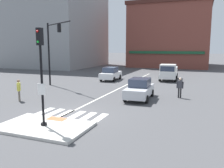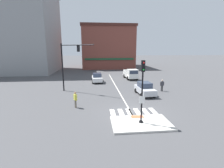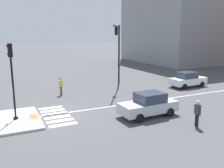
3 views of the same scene
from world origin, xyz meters
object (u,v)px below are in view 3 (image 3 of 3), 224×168
object	(u,v)px
car_silver_eastbound_mid	(149,105)
pedestrian_at_curb_left	(61,85)
pedestrian_waiting_far_side	(197,111)
traffic_light_mast	(118,46)
signal_pole	(12,75)
car_white_westbound_distant	(188,79)

from	to	relation	value
car_silver_eastbound_mid	pedestrian_at_curb_left	world-z (taller)	pedestrian_at_curb_left
pedestrian_waiting_far_side	traffic_light_mast	bearing A→B (deg)	174.81
traffic_light_mast	pedestrian_at_curb_left	distance (m)	7.75
car_silver_eastbound_mid	pedestrian_waiting_far_side	world-z (taller)	pedestrian_waiting_far_side
traffic_light_mast	pedestrian_waiting_far_side	world-z (taller)	traffic_light_mast
traffic_light_mast	signal_pole	bearing A→B (deg)	-57.24
pedestrian_at_curb_left	pedestrian_waiting_far_side	xyz separation A→B (m)	(11.38, 5.61, 0.00)
pedestrian_at_curb_left	traffic_light_mast	bearing A→B (deg)	103.35
car_white_westbound_distant	pedestrian_at_curb_left	bearing A→B (deg)	-100.04
traffic_light_mast	car_silver_eastbound_mid	world-z (taller)	traffic_light_mast
car_silver_eastbound_mid	pedestrian_at_curb_left	distance (m)	9.35
traffic_light_mast	pedestrian_at_curb_left	size ratio (longest dim) A/B	3.96
traffic_light_mast	pedestrian_waiting_far_side	bearing A→B (deg)	-5.19
signal_pole	car_white_westbound_distant	bearing A→B (deg)	100.37
signal_pole	pedestrian_at_curb_left	bearing A→B (deg)	141.92
car_silver_eastbound_mid	pedestrian_at_curb_left	xyz separation A→B (m)	(-8.41, -4.08, 0.17)
car_silver_eastbound_mid	pedestrian_waiting_far_side	size ratio (longest dim) A/B	2.50
car_white_westbound_distant	car_silver_eastbound_mid	size ratio (longest dim) A/B	1.00
car_white_westbound_distant	pedestrian_at_curb_left	xyz separation A→B (m)	(-2.34, -13.24, 0.17)
signal_pole	car_silver_eastbound_mid	distance (m)	9.19
traffic_light_mast	car_white_westbound_distant	xyz separation A→B (m)	(3.96, 6.45, -3.55)
pedestrian_at_curb_left	pedestrian_waiting_far_side	distance (m)	12.69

